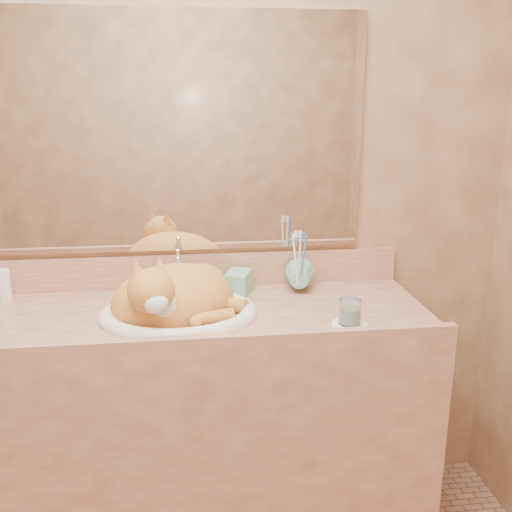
{
  "coord_description": "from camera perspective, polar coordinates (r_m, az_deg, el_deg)",
  "views": [
    {
      "loc": [
        0.04,
        -0.99,
        1.52
      ],
      "look_at": [
        0.25,
        0.7,
        1.04
      ],
      "focal_mm": 40.0,
      "sensor_mm": 36.0,
      "label": 1
    }
  ],
  "objects": [
    {
      "name": "wall_back",
      "position": [
        2.0,
        -8.1,
        7.94
      ],
      "size": [
        2.4,
        0.02,
        2.5
      ],
      "primitive_type": "cube",
      "color": "brown",
      "rests_on": "ground"
    },
    {
      "name": "vanity_counter",
      "position": [
        2.03,
        -7.27,
        -16.93
      ],
      "size": [
        1.6,
        0.55,
        0.85
      ],
      "primitive_type": null,
      "color": "#905540",
      "rests_on": "floor"
    },
    {
      "name": "mirror",
      "position": [
        1.98,
        -8.26,
        11.91
      ],
      "size": [
        1.3,
        0.02,
        0.8
      ],
      "primitive_type": "cube",
      "color": "white",
      "rests_on": "wall_back"
    },
    {
      "name": "sink_basin",
      "position": [
        1.79,
        -7.79,
        -3.67
      ],
      "size": [
        0.56,
        0.5,
        0.15
      ],
      "primitive_type": null,
      "rotation": [
        0.0,
        0.0,
        0.23
      ],
      "color": "white",
      "rests_on": "vanity_counter"
    },
    {
      "name": "faucet",
      "position": [
        1.97,
        -7.75,
        -1.87
      ],
      "size": [
        0.05,
        0.11,
        0.15
      ],
      "primitive_type": null,
      "rotation": [
        0.0,
        0.0,
        0.13
      ],
      "color": "silver",
      "rests_on": "vanity_counter"
    },
    {
      "name": "cat",
      "position": [
        1.81,
        -8.37,
        -3.78
      ],
      "size": [
        0.51,
        0.47,
        0.22
      ],
      "primitive_type": null,
      "rotation": [
        0.0,
        0.0,
        0.42
      ],
      "color": "#BD712B",
      "rests_on": "sink_basin"
    },
    {
      "name": "soap_dispenser",
      "position": [
        1.93,
        -2.19,
        -1.82
      ],
      "size": [
        0.1,
        0.1,
        0.17
      ],
      "primitive_type": "imported",
      "rotation": [
        0.0,
        0.0,
        -0.34
      ],
      "color": "#76BD9F",
      "rests_on": "vanity_counter"
    },
    {
      "name": "toothbrush_cup",
      "position": [
        1.97,
        4.33,
        -2.57
      ],
      "size": [
        0.13,
        0.13,
        0.1
      ],
      "primitive_type": "imported",
      "rotation": [
        0.0,
        0.0,
        -0.23
      ],
      "color": "#76BD9F",
      "rests_on": "vanity_counter"
    },
    {
      "name": "toothbrushes",
      "position": [
        1.94,
        4.38,
        -0.15
      ],
      "size": [
        0.04,
        0.04,
        0.23
      ],
      "primitive_type": null,
      "color": "white",
      "rests_on": "toothbrush_cup"
    },
    {
      "name": "saucer",
      "position": [
        1.74,
        9.31,
        -6.83
      ],
      "size": [
        0.11,
        0.11,
        0.01
      ],
      "primitive_type": "cylinder",
      "color": "white",
      "rests_on": "vanity_counter"
    },
    {
      "name": "water_glass",
      "position": [
        1.72,
        9.38,
        -5.51
      ],
      "size": [
        0.06,
        0.06,
        0.08
      ],
      "primitive_type": "cylinder",
      "color": "silver",
      "rests_on": "saucer"
    },
    {
      "name": "lotion_bottle",
      "position": [
        2.09,
        -23.91,
        -2.71
      ],
      "size": [
        0.05,
        0.05,
        0.11
      ],
      "primitive_type": "cylinder",
      "color": "white",
      "rests_on": "vanity_counter"
    }
  ]
}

